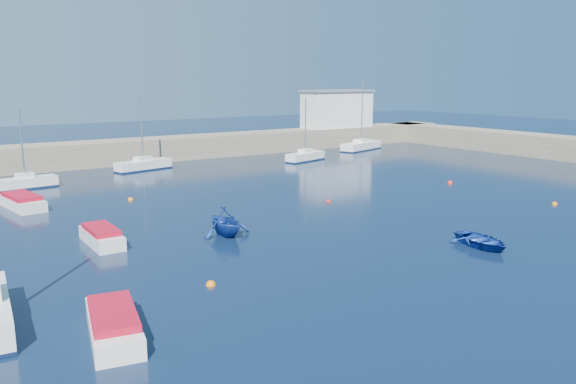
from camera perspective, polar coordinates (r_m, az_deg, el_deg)
ground at (r=28.08m, az=16.29°, el=-8.37°), size 220.00×220.00×0.00m
back_wall at (r=66.44m, az=-15.69°, el=4.03°), size 96.00×4.50×2.60m
right_arm at (r=81.29m, az=19.02°, el=5.09°), size 4.50×32.00×2.60m
harbor_office at (r=80.66m, az=4.99°, el=8.33°), size 10.00×4.00×5.00m
sailboat_5 at (r=53.55m, az=-25.12°, el=0.88°), size 5.25×1.94×6.86m
sailboat_6 at (r=60.49m, az=-14.48°, el=2.70°), size 6.19×2.99×7.87m
sailboat_7 at (r=65.29m, az=1.77°, el=3.67°), size 5.66×2.92×7.27m
sailboat_8 at (r=76.20m, az=7.44°, el=4.70°), size 7.50×4.11×9.37m
motorboat_0 at (r=21.98m, az=-17.31°, el=-12.66°), size 2.54×4.96×1.06m
motorboat_1 at (r=33.84m, az=-18.41°, el=-4.27°), size 1.49×4.23×1.04m
motorboat_2 at (r=45.47m, az=-25.40°, el=-0.88°), size 2.62×5.34×1.05m
dinghy_center at (r=33.49m, az=19.09°, el=-4.68°), size 3.10×3.94×0.74m
dinghy_left at (r=34.00m, az=-6.38°, el=-2.98°), size 2.96×3.41×1.77m
buoy_0 at (r=26.27m, az=-7.83°, el=-9.38°), size 0.47×0.47×0.47m
buoy_1 at (r=43.42m, az=4.12°, el=-1.00°), size 0.38×0.38×0.38m
buoy_2 at (r=47.02m, az=25.45°, el=-1.13°), size 0.41×0.41×0.41m
buoy_3 at (r=45.62m, az=-15.68°, el=-0.80°), size 0.45×0.45×0.45m
buoy_4 at (r=53.22m, az=16.13°, el=0.86°), size 0.46×0.46×0.46m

